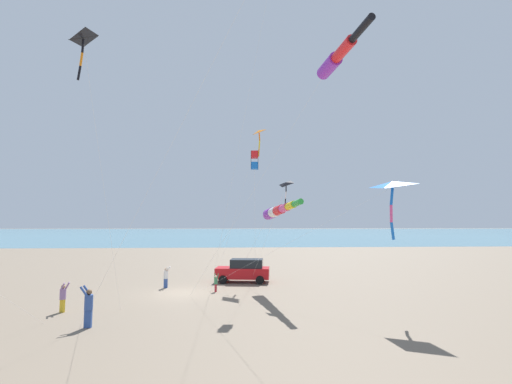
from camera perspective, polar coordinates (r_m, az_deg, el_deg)
name	(u,v)px	position (r m, az deg, el deg)	size (l,w,h in m)	color
ground_plane	(182,293)	(25.49, -12.00, -15.75)	(600.00, 600.00, 0.00)	#756654
ocean_water_strip	(228,232)	(189.87, -4.50, -6.54)	(240.00, 600.00, 0.01)	teal
parked_car	(244,270)	(29.19, -2.00, -12.59)	(2.51, 4.50, 1.85)	red
cooler_box	(241,274)	(32.20, -2.53, -13.22)	(0.62, 0.42, 0.42)	purple
person_adult_flyer	(88,305)	(18.55, -25.60, -16.19)	(0.43, 0.55, 1.89)	#335199
person_child_green_jacket	(166,276)	(27.49, -14.44, -13.11)	(0.49, 0.55, 1.57)	#335199
person_child_grey_jacket	(216,282)	(25.36, -6.55, -14.33)	(0.42, 0.35, 1.24)	#B72833
person_bystander_far	(63,296)	(22.23, -28.89, -14.55)	(0.52, 0.57, 1.60)	gold
kite_delta_small_distant	(259,132)	(31.99, 0.46, 9.66)	(2.78, 4.53, 13.32)	orange
kite_delta_white_trailing	(392,186)	(19.92, 21.24, 0.91)	(9.17, 11.81, 7.11)	blue
kite_windsock_green_low_center	(278,211)	(24.67, 3.56, -3.05)	(11.65, 3.85, 6.20)	purple
kite_box_black_fish_shape	(255,161)	(22.58, -0.24, 5.13)	(8.78, 0.79, 9.38)	red
kite_delta_long_streamer_left	(286,185)	(23.80, 4.83, 1.22)	(5.60, 2.77, 7.69)	black
kite_delta_checkered_midright	(83,38)	(17.48, -26.35, 21.47)	(6.80, 1.32, 12.77)	black
kite_windsock_blue_topmost	(336,58)	(15.66, 12.95, 20.48)	(13.14, 7.52, 11.79)	purple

